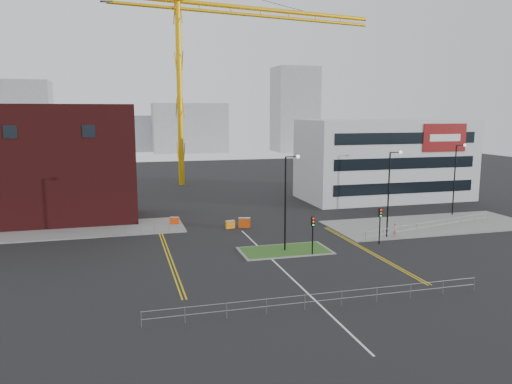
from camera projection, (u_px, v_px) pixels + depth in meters
The scene contains 29 objects.
ground at pixel (293, 280), 39.39m from camera, with size 200.00×200.00×0.00m, color black.
pavement_left at pixel (56, 231), 55.07m from camera, with size 28.00×8.00×0.12m, color slate.
pavement_right at pixel (430, 225), 58.48m from camera, with size 24.00×10.00×0.12m, color slate.
island_kerb at pixel (285, 251), 47.52m from camera, with size 8.60×4.60×0.08m, color slate.
grass_island at pixel (285, 250), 47.52m from camera, with size 8.00×4.00×0.12m, color #204E1A.
brick_building at pixel (31, 166), 58.93m from camera, with size 24.20×10.07×14.24m.
office_block at pixel (384, 159), 75.70m from camera, with size 25.00×12.20×12.00m.
tower_crane at pixel (211, 45), 89.78m from camera, with size 52.40×10.02×36.09m.
streetlamp_island at pixel (288, 195), 46.73m from camera, with size 1.46×0.36×9.18m.
streetlamp_right_near at pixel (391, 187), 51.78m from camera, with size 1.46×0.36×9.18m.
streetlamp_right_far at pixel (456, 174), 63.07m from camera, with size 1.46×0.36×9.18m.
traffic_light_island at pixel (313, 228), 45.72m from camera, with size 0.28×0.33×3.65m.
traffic_light_right at pixel (380, 219), 49.73m from camera, with size 0.28×0.33×3.65m.
railing_front at pixel (323, 297), 33.55m from camera, with size 24.05×0.05×1.10m.
railing_left at pixel (140, 229), 53.52m from camera, with size 6.05×0.05×1.10m.
railing_right at pixel (432, 224), 55.59m from camera, with size 19.05×5.05×1.10m.
centre_line at pixel (285, 272), 41.29m from camera, with size 0.15×30.00×0.01m, color silver.
yellow_left_a at pixel (166, 254), 46.54m from camera, with size 0.12×24.00×0.01m, color gold.
yellow_left_b at pixel (170, 254), 46.62m from camera, with size 0.12×24.00×0.01m, color gold.
yellow_right_a at pixel (366, 251), 47.59m from camera, with size 0.12×20.00×0.01m, color gold.
yellow_right_b at pixel (369, 251), 47.67m from camera, with size 0.12×20.00×0.01m, color gold.
skyline_a at pixel (18, 120), 141.38m from camera, with size 18.00×12.00×22.00m, color gray.
skyline_b at pixel (190, 128), 164.50m from camera, with size 24.00×12.00×16.00m, color gray.
skyline_c at pixel (295, 110), 167.98m from camera, with size 14.00×12.00×28.00m, color gray.
skyline_d at pixel (133, 133), 169.61m from camera, with size 30.00×12.00×12.00m, color gray.
pedestrian at pixel (395, 230), 52.49m from camera, with size 0.59×0.39×1.62m, color tan.
barrier_left at pixel (175, 221), 58.60m from camera, with size 1.14×0.74×0.91m.
barrier_mid at pixel (244, 222), 57.18m from camera, with size 1.43×0.79×1.14m.
barrier_right at pixel (230, 224), 56.74m from camera, with size 1.13×0.59×0.91m.
Camera 1 is at (-12.89, -35.65, 13.07)m, focal length 35.00 mm.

